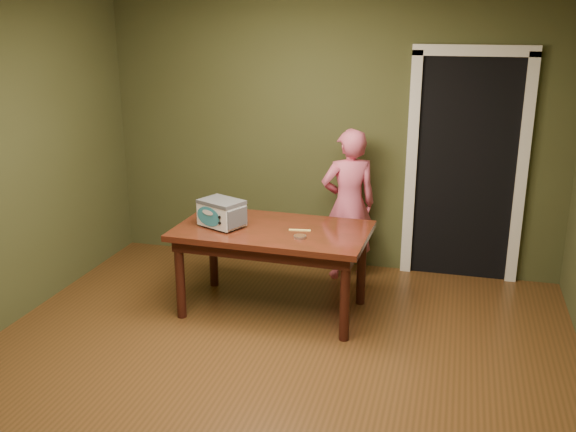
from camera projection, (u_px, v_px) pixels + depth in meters
The scene contains 8 objects.
floor at pixel (254, 392), 4.36m from camera, with size 5.00×5.00×0.00m, color #583519.
room_shell at pixel (249, 144), 3.85m from camera, with size 4.52×5.02×2.61m.
doorway at pixel (465, 164), 6.28m from camera, with size 1.10×0.66×2.25m.
dining_table at pixel (273, 239), 5.38m from camera, with size 1.63×0.95×0.75m.
toy_oven at pixel (221, 212), 5.35m from camera, with size 0.43×0.37×0.23m.
baking_pan at pixel (300, 237), 5.11m from camera, with size 0.10×0.10×0.02m.
spatula at pixel (300, 230), 5.29m from camera, with size 0.18×0.03×0.01m, color #F9DC6C.
child at pixel (349, 205), 6.08m from camera, with size 0.53×0.35×1.46m, color #E25D80.
Camera 1 is at (1.21, -3.61, 2.45)m, focal length 40.00 mm.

